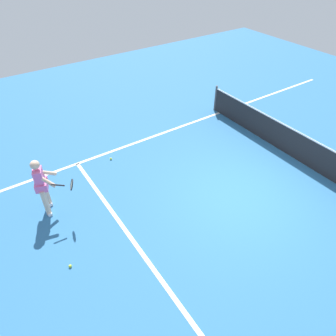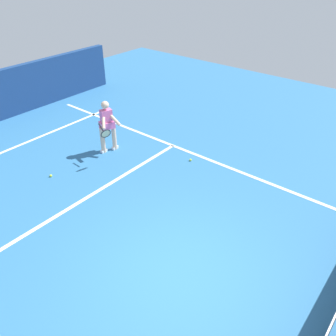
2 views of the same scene
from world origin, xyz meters
TOP-DOWN VIEW (x-y plane):
  - ground_plane at (0.00, 0.00)m, footprint 24.16×24.16m
  - service_line_marking at (0.00, -3.14)m, footprint 7.64×0.10m
  - sideline_left_marking at (-3.82, 0.00)m, footprint 0.10×16.59m
  - court_net at (0.00, 2.59)m, footprint 8.32×0.08m
  - tennis_player at (-2.39, -4.40)m, footprint 0.98×0.87m
  - tennis_ball_near at (-0.46, -4.59)m, footprint 0.07×0.07m
  - tennis_ball_far at (-3.44, -2.20)m, footprint 0.07×0.07m

SIDE VIEW (x-z plane):
  - ground_plane at x=0.00m, z-range 0.00..0.00m
  - service_line_marking at x=0.00m, z-range 0.00..0.01m
  - sideline_left_marking at x=-3.82m, z-range 0.00..0.01m
  - tennis_ball_near at x=-0.46m, z-range 0.00..0.07m
  - tennis_ball_far at x=-3.44m, z-range 0.00..0.07m
  - court_net at x=0.00m, z-range -0.03..0.95m
  - tennis_player at x=-2.39m, z-range 0.07..1.62m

